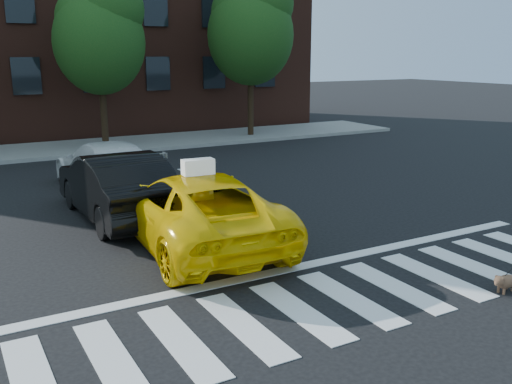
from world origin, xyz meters
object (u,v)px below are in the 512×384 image
tree_right (251,24)px  black_sedan (116,186)px  dog (505,282)px  white_suv (107,165)px  taxi (195,209)px  tree_mid (99,31)px

tree_right → black_sedan: bearing=-132.5°
dog → white_suv: bearing=103.7°
white_suv → black_sedan: bearing=76.6°
tree_right → black_sedan: size_ratio=1.53×
taxi → black_sedan: black_sedan is taller
taxi → black_sedan: (-0.91, 2.74, 0.05)m
white_suv → dog: size_ratio=8.55×
white_suv → taxi: bearing=90.5°
tree_right → black_sedan: (-9.53, -10.42, -4.44)m
tree_mid → dog: tree_mid is taller
taxi → dog: size_ratio=9.40×
black_sedan → white_suv: 3.16m
tree_right → white_suv: (-8.93, -7.31, -4.53)m
tree_right → taxi: 16.36m
tree_mid → white_suv: 8.61m
dog → tree_right: bearing=68.3°
taxi → white_suv: bearing=-83.4°
taxi → white_suv: 5.85m
tree_right → dog: bearing=-105.7°
tree_mid → taxi: (-1.63, -13.15, -4.07)m
tree_mid → white_suv: tree_mid is taller
tree_right → white_suv: tree_right is taller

